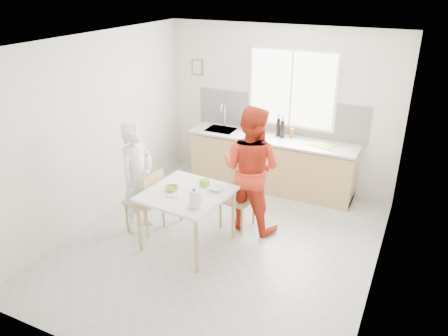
% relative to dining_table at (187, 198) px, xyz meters
% --- Properties ---
extents(ground, '(4.50, 4.50, 0.00)m').
position_rel_dining_table_xyz_m(ground, '(0.41, 0.19, -0.71)').
color(ground, '#B7B7B2').
rests_on(ground, ground).
extents(room_shell, '(4.50, 4.50, 4.50)m').
position_rel_dining_table_xyz_m(room_shell, '(0.41, 0.19, 0.93)').
color(room_shell, silver).
rests_on(room_shell, ground).
extents(window, '(1.50, 0.06, 1.30)m').
position_rel_dining_table_xyz_m(window, '(0.61, 2.42, 0.99)').
color(window, white).
rests_on(window, room_shell).
extents(backsplash, '(3.00, 0.02, 0.65)m').
position_rel_dining_table_xyz_m(backsplash, '(0.41, 2.43, 0.51)').
color(backsplash, white).
rests_on(backsplash, room_shell).
extents(picture_frame, '(0.22, 0.03, 0.28)m').
position_rel_dining_table_xyz_m(picture_frame, '(-1.14, 2.42, 1.19)').
color(picture_frame, '#59843C').
rests_on(picture_frame, room_shell).
extents(kitchen_counter, '(2.84, 0.64, 1.37)m').
position_rel_dining_table_xyz_m(kitchen_counter, '(0.40, 2.14, -0.29)').
color(kitchen_counter, tan).
rests_on(kitchen_counter, ground).
extents(dining_table, '(1.12, 1.12, 0.79)m').
position_rel_dining_table_xyz_m(dining_table, '(0.00, 0.00, 0.00)').
color(dining_table, white).
rests_on(dining_table, ground).
extents(chair_left, '(0.47, 0.47, 0.93)m').
position_rel_dining_table_xyz_m(chair_left, '(-0.68, 0.06, -0.20)').
color(chair_left, tan).
rests_on(chair_left, ground).
extents(chair_far, '(0.45, 0.45, 0.90)m').
position_rel_dining_table_xyz_m(chair_far, '(0.42, 0.78, -0.22)').
color(chair_far, tan).
rests_on(chair_far, ground).
extents(person_white, '(0.43, 0.62, 1.60)m').
position_rel_dining_table_xyz_m(person_white, '(-0.83, 0.07, 0.09)').
color(person_white, white).
rests_on(person_white, ground).
extents(person_red, '(0.95, 0.77, 1.83)m').
position_rel_dining_table_xyz_m(person_red, '(0.57, 0.81, 0.20)').
color(person_red, red).
rests_on(person_red, ground).
extents(bowl_green, '(0.19, 0.19, 0.06)m').
position_rel_dining_table_xyz_m(bowl_green, '(-0.20, -0.03, 0.11)').
color(bowl_green, '#91B72A').
rests_on(bowl_green, dining_table).
extents(bowl_white, '(0.21, 0.21, 0.05)m').
position_rel_dining_table_xyz_m(bowl_white, '(0.32, 0.22, 0.11)').
color(bowl_white, white).
rests_on(bowl_white, dining_table).
extents(milk_jug, '(0.19, 0.13, 0.24)m').
position_rel_dining_table_xyz_m(milk_jug, '(0.30, -0.31, 0.21)').
color(milk_jug, white).
rests_on(milk_jug, dining_table).
extents(green_box, '(0.11, 0.11, 0.09)m').
position_rel_dining_table_xyz_m(green_box, '(0.12, 0.27, 0.13)').
color(green_box, '#80B72A').
rests_on(green_box, dining_table).
extents(spoon, '(0.16, 0.05, 0.01)m').
position_rel_dining_table_xyz_m(spoon, '(-0.10, -0.21, 0.09)').
color(spoon, '#A5A5AA').
rests_on(spoon, dining_table).
extents(cutting_board, '(0.41, 0.35, 0.01)m').
position_rel_dining_table_xyz_m(cutting_board, '(1.26, 2.13, 0.21)').
color(cutting_board, '#9BCB2E').
rests_on(cutting_board, kitchen_counter).
extents(wine_bottle_a, '(0.07, 0.07, 0.32)m').
position_rel_dining_table_xyz_m(wine_bottle_a, '(0.47, 2.24, 0.37)').
color(wine_bottle_a, black).
rests_on(wine_bottle_a, kitchen_counter).
extents(wine_bottle_b, '(0.07, 0.07, 0.30)m').
position_rel_dining_table_xyz_m(wine_bottle_b, '(0.56, 2.21, 0.36)').
color(wine_bottle_b, black).
rests_on(wine_bottle_b, kitchen_counter).
extents(jar_amber, '(0.06, 0.06, 0.16)m').
position_rel_dining_table_xyz_m(jar_amber, '(0.70, 2.25, 0.29)').
color(jar_amber, brown).
rests_on(jar_amber, kitchen_counter).
extents(soap_bottle, '(0.10, 0.11, 0.20)m').
position_rel_dining_table_xyz_m(soap_bottle, '(-0.10, 2.32, 0.31)').
color(soap_bottle, '#999999').
rests_on(soap_bottle, kitchen_counter).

